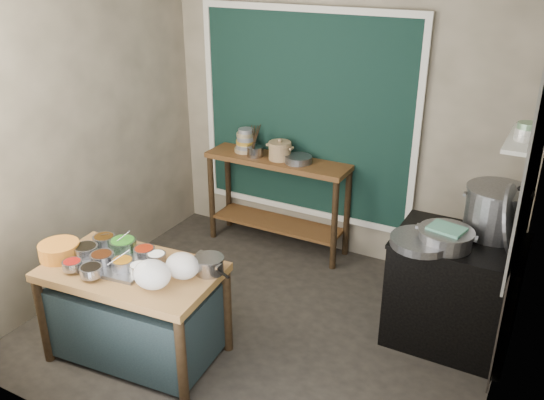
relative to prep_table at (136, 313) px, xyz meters
The scene contains 30 objects.
floor 1.06m from the prep_table, 49.09° to the left, with size 3.50×3.00×0.02m, color #2E2923.
back_wall 2.57m from the prep_table, 73.95° to the left, with size 3.50×0.02×2.80m, color gray.
left_wall 1.69m from the prep_table, 145.95° to the left, with size 0.02×3.00×2.80m, color gray.
right_wall 2.72m from the prep_table, 17.29° to the left, with size 0.02×3.00×2.80m, color gray.
curtain_panel 2.44m from the prep_table, 82.30° to the left, with size 2.10×0.02×1.90m, color black.
curtain_frame 2.43m from the prep_table, 82.27° to the left, with size 2.22×0.03×2.02m, color beige, non-canonical shape.
tile_panel 3.09m from the prep_table, 28.59° to the left, with size 0.02×1.70×1.70m, color #B2B2AA.
soot_patch 2.79m from the prep_table, 30.36° to the left, with size 0.01×1.30×1.30m, color black.
wall_shelf 3.04m from the prep_table, 35.06° to the left, with size 0.22×0.70×0.03m, color beige.
prep_table is the anchor object (origin of this frame).
back_counter 2.03m from the prep_table, 87.18° to the left, with size 1.45×0.40×0.95m, color #583719.
stove_block 2.39m from the prep_table, 33.02° to the left, with size 0.90×0.68×0.85m, color black.
stove_top 2.44m from the prep_table, 33.02° to the left, with size 0.92×0.69×0.03m, color black.
condiment_tray 0.41m from the prep_table, behind, with size 0.56×0.40×0.02m, color gray.
condiment_bowls 0.47m from the prep_table, behind, with size 0.67×0.56×0.08m.
yellow_basin 0.72m from the prep_table, 167.73° to the right, with size 0.29×0.29×0.11m, color #B9701F.
saucepan 0.71m from the prep_table, 23.11° to the left, with size 0.22×0.22×0.12m, color gray, non-canonical shape.
plastic_bag_a 0.57m from the prep_table, 21.51° to the right, with size 0.26×0.22×0.20m, color white.
plastic_bag_b 0.62m from the prep_table, 11.46° to the left, with size 0.24×0.21×0.18m, color white.
bowl_stack 2.18m from the prep_table, 97.59° to the left, with size 0.21×0.21×0.24m.
utensil_cup 2.08m from the prep_table, 93.53° to the left, with size 0.16×0.16×0.10m, color gray.
ceramic_crock 2.12m from the prep_table, 86.32° to the left, with size 0.23×0.23×0.15m, color #836447, non-canonical shape.
wide_bowl 2.13m from the prep_table, 80.78° to the left, with size 0.26×0.26×0.07m, color gray.
stock_pot 2.74m from the prep_table, 34.52° to the left, with size 0.47×0.47×0.37m, color gray, non-canonical shape.
pot_lid 2.75m from the prep_table, 29.39° to the left, with size 0.49×0.49×0.02m, color gray.
steamer 2.30m from the prep_table, 30.76° to the left, with size 0.40×0.40×0.13m, color gray, non-canonical shape.
green_cloth 2.32m from the prep_table, 30.76° to the left, with size 0.24×0.19×0.02m, color #62AD86.
shallow_pan 2.13m from the prep_table, 31.33° to the left, with size 0.44×0.44×0.06m, color gray.
shelf_bowl_stack 3.04m from the prep_table, 33.96° to the left, with size 0.15×0.15×0.12m.
shelf_bowl_green 3.17m from the prep_table, 38.41° to the left, with size 0.15×0.15×0.05m, color gray.
Camera 1 is at (1.90, -3.37, 2.85)m, focal length 38.00 mm.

